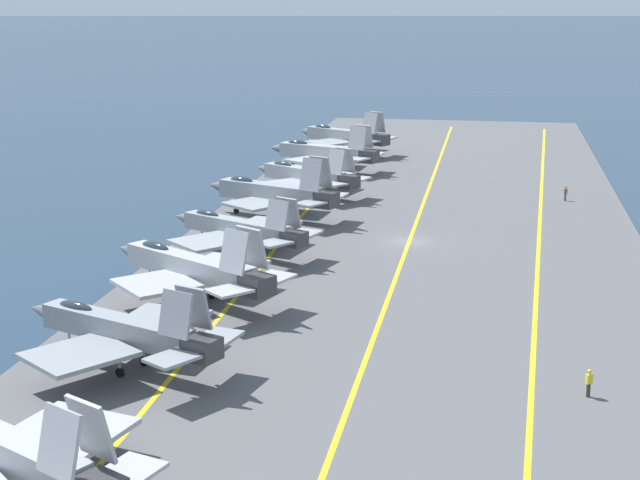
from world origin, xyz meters
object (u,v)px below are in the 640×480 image
at_px(crew_yellow_vest, 589,382).
at_px(parked_jet_second, 122,330).
at_px(parked_jet_fourth, 239,229).
at_px(parked_jet_nearest, 3,449).
at_px(crew_brown_vest, 565,193).
at_px(parked_jet_third, 191,267).
at_px(parked_jet_fifth, 272,193).
at_px(parked_jet_sixth, 307,176).
at_px(parked_jet_seventh, 324,152).
at_px(parked_jet_eighth, 344,136).

bearing_deg(crew_yellow_vest, parked_jet_second, 91.33).
relative_size(parked_jet_second, parked_jet_fourth, 1.02).
bearing_deg(parked_jet_second, parked_jet_nearest, -178.94).
bearing_deg(parked_jet_fourth, crew_yellow_vest, -134.07).
bearing_deg(crew_brown_vest, parked_jet_third, 144.60).
bearing_deg(parked_jet_fourth, parked_jet_second, 179.60).
distance_m(parked_jet_fourth, crew_brown_vest, 42.84).
xyz_separation_m(parked_jet_fifth, crew_brown_vest, (14.86, -31.08, -1.87)).
bearing_deg(parked_jet_nearest, parked_jet_fifth, 0.45).
distance_m(parked_jet_sixth, crew_brown_vest, 29.95).
bearing_deg(parked_jet_sixth, parked_jet_fourth, 178.21).
relative_size(parked_jet_nearest, parked_jet_second, 1.05).
height_order(parked_jet_fifth, parked_jet_seventh, parked_jet_fifth).
xyz_separation_m(parked_jet_nearest, parked_jet_eighth, (103.27, -0.32, 0.39)).
relative_size(parked_jet_nearest, parked_jet_fifth, 1.02).
relative_size(parked_jet_second, parked_jet_eighth, 0.99).
bearing_deg(parked_jet_fifth, crew_brown_vest, -64.45).
xyz_separation_m(parked_jet_fourth, parked_jet_fifth, (14.97, 0.37, 0.33)).
height_order(crew_yellow_vest, crew_brown_vest, crew_yellow_vest).
bearing_deg(parked_jet_third, parked_jet_sixth, -1.50).
distance_m(parked_jet_second, parked_jet_eighth, 87.26).
bearing_deg(parked_jet_fourth, parked_jet_seventh, 0.04).
height_order(parked_jet_nearest, parked_jet_seventh, parked_jet_seventh).
height_order(parked_jet_third, parked_jet_seventh, parked_jet_third).
xyz_separation_m(parked_jet_sixth, parked_jet_seventh, (16.48, 0.90, 0.12)).
bearing_deg(crew_yellow_vest, parked_jet_sixth, 26.57).
distance_m(parked_jet_second, parked_jet_third, 14.62).
xyz_separation_m(parked_jet_third, crew_brown_vest, (43.51, -30.92, -1.72)).
distance_m(parked_jet_sixth, parked_jet_seventh, 16.50).
xyz_separation_m(parked_jet_nearest, crew_yellow_vest, (16.68, -28.45, -1.30)).
relative_size(parked_jet_second, parked_jet_seventh, 0.96).
xyz_separation_m(parked_jet_fourth, parked_jet_seventh, (44.20, 0.03, 0.00)).
distance_m(parked_jet_nearest, crew_brown_vest, 80.22).
xyz_separation_m(parked_jet_second, crew_brown_vest, (58.13, -30.91, -1.68)).
relative_size(parked_jet_fourth, parked_jet_fifth, 0.95).
bearing_deg(crew_brown_vest, parked_jet_nearest, 157.56).
distance_m(parked_jet_fourth, parked_jet_fifth, 14.98).
height_order(parked_jet_sixth, crew_yellow_vest, parked_jet_sixth).
height_order(parked_jet_second, parked_jet_fifth, parked_jet_fifth).
distance_m(parked_jet_fifth, parked_jet_seventh, 29.23).
xyz_separation_m(parked_jet_second, parked_jet_third, (14.62, 0.02, 0.04)).
height_order(parked_jet_fourth, crew_brown_vest, parked_jet_fourth).
relative_size(parked_jet_fourth, parked_jet_eighth, 0.97).
bearing_deg(crew_yellow_vest, parked_jet_seventh, 21.69).
distance_m(parked_jet_nearest, parked_jet_third, 30.63).
bearing_deg(parked_jet_sixth, crew_brown_vest, -85.97).
height_order(parked_jet_sixth, parked_jet_eighth, parked_jet_eighth).
relative_size(parked_jet_fifth, parked_jet_sixth, 1.07).
bearing_deg(parked_jet_fifth, crew_yellow_vest, -145.84).
bearing_deg(parked_jet_seventh, crew_brown_vest, -115.06).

